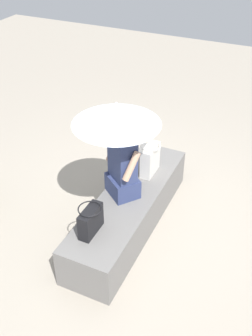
# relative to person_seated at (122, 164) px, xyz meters

# --- Properties ---
(ground_plane) EXTENTS (14.00, 14.00, 0.00)m
(ground_plane) POSITION_rel_person_seated_xyz_m (-0.01, 0.08, -0.84)
(ground_plane) COLOR #9E9384
(stone_bench) EXTENTS (2.16, 0.58, 0.45)m
(stone_bench) POSITION_rel_person_seated_xyz_m (-0.01, 0.08, -0.61)
(stone_bench) COLOR slate
(stone_bench) RESTS_ON ground
(person_seated) EXTENTS (0.45, 0.49, 0.90)m
(person_seated) POSITION_rel_person_seated_xyz_m (0.00, 0.00, 0.00)
(person_seated) COLOR navy
(person_seated) RESTS_ON stone_bench
(parasol) EXTENTS (0.89, 0.89, 1.11)m
(parasol) POSITION_rel_person_seated_xyz_m (0.03, -0.05, 0.59)
(parasol) COLOR #B7B7BC
(parasol) RESTS_ON stone_bench
(handbag_black) EXTENTS (0.32, 0.23, 0.38)m
(handbag_black) POSITION_rel_person_seated_xyz_m (-0.49, 0.12, -0.20)
(handbag_black) COLOR silver
(handbag_black) RESTS_ON stone_bench
(tote_bag_canvas) EXTENTS (0.32, 0.23, 0.30)m
(tote_bag_canvas) POSITION_rel_person_seated_xyz_m (0.68, -0.02, -0.24)
(tote_bag_canvas) COLOR black
(tote_bag_canvas) RESTS_ON stone_bench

